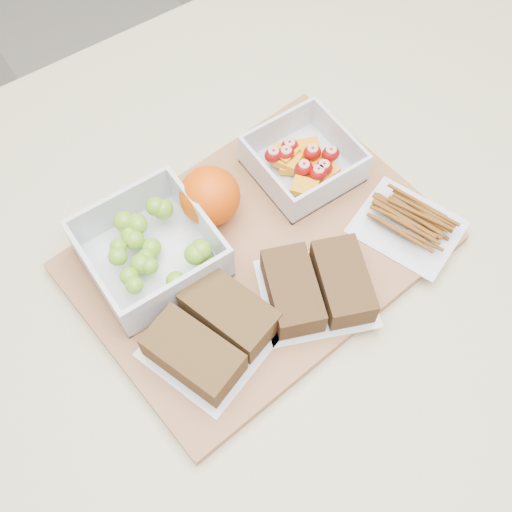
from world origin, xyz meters
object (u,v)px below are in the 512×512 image
(grape_container, at_px, (151,249))
(sandwich_bag_center, at_px, (318,287))
(cutting_board, at_px, (259,253))
(pretzel_bag, at_px, (409,222))
(orange, at_px, (210,196))
(sandwich_bag_left, at_px, (212,334))
(fruit_container, at_px, (303,162))

(grape_container, height_order, sandwich_bag_center, grape_container)
(cutting_board, distance_m, pretzel_bag, 0.19)
(orange, relative_size, pretzel_bag, 0.49)
(cutting_board, distance_m, sandwich_bag_left, 0.13)
(fruit_container, relative_size, orange, 1.61)
(grape_container, bearing_deg, sandwich_bag_left, -88.49)
(fruit_container, distance_m, sandwich_bag_center, 0.18)
(fruit_container, bearing_deg, sandwich_bag_left, -149.12)
(cutting_board, bearing_deg, sandwich_bag_center, -81.75)
(fruit_container, xyz_separation_m, sandwich_bag_left, (-0.22, -0.13, 0.00))
(sandwich_bag_left, bearing_deg, orange, 58.08)
(sandwich_bag_left, relative_size, pretzel_bag, 1.11)
(sandwich_bag_left, bearing_deg, cutting_board, 31.98)
(fruit_container, bearing_deg, cutting_board, -150.21)
(sandwich_bag_center, bearing_deg, fruit_container, 59.06)
(grape_container, bearing_deg, cutting_board, -27.68)
(sandwich_bag_center, xyz_separation_m, pretzel_bag, (0.15, 0.01, -0.01))
(orange, height_order, pretzel_bag, orange)
(orange, relative_size, sandwich_bag_center, 0.46)
(sandwich_bag_center, relative_size, pretzel_bag, 1.07)
(fruit_container, relative_size, pretzel_bag, 0.79)
(fruit_container, xyz_separation_m, sandwich_bag_center, (-0.09, -0.15, -0.00))
(cutting_board, distance_m, orange, 0.09)
(grape_container, height_order, sandwich_bag_left, grape_container)
(cutting_board, relative_size, fruit_container, 3.53)
(grape_container, distance_m, pretzel_bag, 0.31)
(sandwich_bag_left, bearing_deg, sandwich_bag_center, -8.28)
(sandwich_bag_left, height_order, sandwich_bag_center, sandwich_bag_left)
(sandwich_bag_left, bearing_deg, pretzel_bag, -2.01)
(grape_container, xyz_separation_m, sandwich_bag_center, (0.13, -0.15, -0.01))
(sandwich_bag_left, distance_m, sandwich_bag_center, 0.13)
(grape_container, height_order, pretzel_bag, grape_container)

